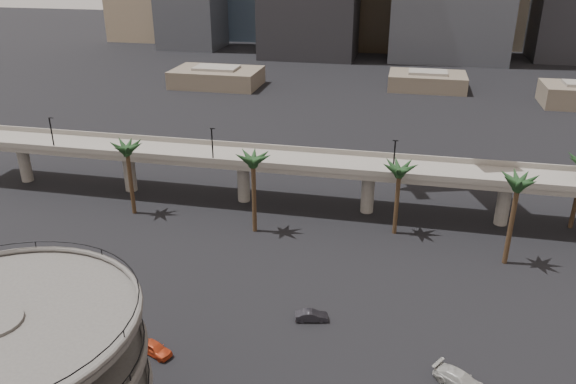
% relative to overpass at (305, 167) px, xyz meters
% --- Properties ---
extents(overpass, '(130.00, 9.30, 14.70)m').
position_rel_overpass_xyz_m(overpass, '(0.00, 0.00, 0.00)').
color(overpass, gray).
rests_on(overpass, ground).
extents(palm_trees, '(76.40, 18.40, 14.00)m').
position_rel_overpass_xyz_m(palm_trees, '(11.58, -7.82, 3.96)').
color(palm_trees, '#462E1E').
rests_on(palm_trees, ground).
extents(low_buildings, '(135.00, 27.50, 6.80)m').
position_rel_overpass_xyz_m(low_buildings, '(6.89, 87.30, -4.48)').
color(low_buildings, brown).
rests_on(low_buildings, ground).
extents(car_a, '(4.69, 3.26, 1.48)m').
position_rel_overpass_xyz_m(car_a, '(-9.13, -42.10, -6.60)').
color(car_a, '#C33F1B').
rests_on(car_a, ground).
extents(car_b, '(4.27, 2.28, 1.34)m').
position_rel_overpass_xyz_m(car_b, '(7.03, -32.34, -6.67)').
color(car_b, '#232328').
rests_on(car_b, ground).
extents(car_c, '(5.99, 5.00, 1.64)m').
position_rel_overpass_xyz_m(car_c, '(24.04, -40.13, -6.52)').
color(car_c, '#BABAB6').
rests_on(car_c, ground).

